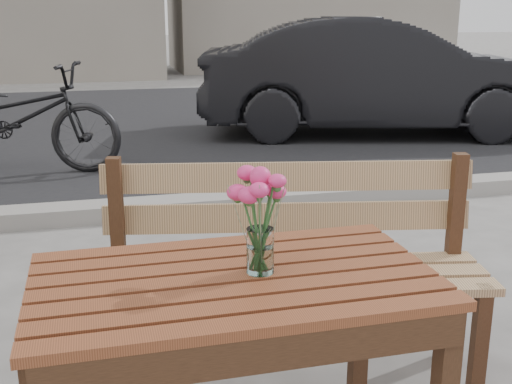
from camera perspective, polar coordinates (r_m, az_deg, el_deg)
The scene contains 6 objects.
street at distance 6.74m, azimuth -9.37°, elevation 3.49°, with size 30.00×8.12×0.12m.
main_table at distance 1.90m, azimuth -1.88°, elevation -10.65°, with size 1.16×0.68×0.71m.
main_bench at distance 2.51m, azimuth 3.09°, elevation -4.78°, with size 1.54×0.71×0.92m.
main_vase at distance 1.81m, azimuth 0.38°, elevation -1.41°, with size 0.17×0.17×0.31m.
parked_car at distance 7.90m, azimuth 10.69°, elevation 10.06°, with size 1.46×4.19×1.38m, color black.
bicycle at distance 6.29m, azimuth -20.47°, elevation 6.20°, with size 0.66×1.90×1.00m, color black.
Camera 1 is at (-0.50, -1.51, 1.44)m, focal length 45.00 mm.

